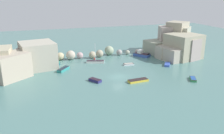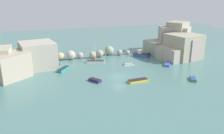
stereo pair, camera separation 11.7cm
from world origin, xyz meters
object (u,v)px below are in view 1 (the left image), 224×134
Objects in this scene: moored_boat_0 at (63,69)px; moored_boat_5 at (95,62)px; moored_boat_6 at (129,64)px; moored_boat_8 at (193,79)px; channel_buoy at (95,59)px; moored_boat_4 at (138,80)px; moored_boat_1 at (167,64)px; moored_boat_2 at (142,54)px; moored_boat_3 at (95,80)px; moored_boat_7 at (58,63)px.

moored_boat_5 is (9.19, 4.11, 0.00)m from moored_boat_0.
moored_boat_8 is (9.14, -14.91, 0.03)m from moored_boat_6.
moored_boat_4 reaches higher than channel_buoy.
moored_boat_1 is 19.35m from moored_boat_5.
moored_boat_2 is at bearing -3.64° from channel_buoy.
moored_boat_0 is 19.15m from moored_boat_4.
moored_boat_4 is 12.18m from moored_boat_8.
moored_boat_2 is 15.14m from moored_boat_5.
moored_boat_6 is at bearing 73.04° from moored_boat_4.
moored_boat_5 is at bearing 63.87° from moored_boat_2.
moored_boat_3 is at bearing -77.33° from moored_boat_8.
moored_boat_0 reaches higher than moored_boat_3.
moored_boat_6 is at bearing -47.65° from channel_buoy.
moored_boat_4 reaches higher than moored_boat_8.
moored_boat_1 is (26.67, -4.19, -0.09)m from moored_boat_0.
moored_boat_5 is 1.95× the size of moored_boat_6.
moored_boat_0 is at bearing 42.23° from moored_boat_5.
moored_boat_1 is at bearing 118.49° from moored_boat_0.
moored_boat_4 is 12.28m from moored_boat_6.
moored_boat_6 is (-7.10, -7.06, -0.39)m from moored_boat_2.
moored_boat_5 is at bearing -47.93° from moored_boat_3.
moored_boat_3 is 14.29m from moored_boat_5.
moored_boat_3 is 0.96× the size of moored_boat_8.
moored_boat_8 is (20.62, -5.88, -0.04)m from moored_boat_3.
moored_boat_5 reaches higher than moored_boat_1.
moored_boat_2 is 0.95× the size of moored_boat_5.
moored_boat_5 is 10.19m from moored_boat_7.
moored_boat_2 is at bearing -131.19° from moored_boat_1.
moored_boat_0 is at bearing -3.42° from moored_boat_3.
channel_buoy reaches higher than moored_boat_6.
moored_boat_1 is at bearing -108.63° from moored_boat_3.
moored_boat_4 is 1.91× the size of moored_boat_7.
moored_boat_5 is at bearing 151.41° from moored_boat_6.
moored_boat_2 reaches higher than moored_boat_8.
moored_boat_2 is at bearing 58.47° from moored_boat_4.
moored_boat_8 is (-0.48, -11.40, 0.01)m from moored_boat_1.
moored_boat_2 reaches higher than moored_boat_3.
channel_buoy is 0.17× the size of moored_boat_6.
moored_boat_1 reaches higher than channel_buoy.
moored_boat_8 is at bearing -54.36° from channel_buoy.
moored_boat_3 reaches higher than moored_boat_8.
moored_boat_0 is 30.48m from moored_boat_8.
channel_buoy is 28.16m from moored_boat_8.
moored_boat_5 is (-17.48, 8.30, 0.09)m from moored_boat_1.
moored_boat_0 is at bearing -179.53° from moored_boat_6.
moored_boat_8 is at bearing 96.66° from moored_boat_0.
moored_boat_0 is (-9.78, -7.30, 0.11)m from channel_buoy.
moored_boat_0 is 1.68× the size of moored_boat_7.
moored_boat_7 is (-17.83, 6.92, 0.03)m from moored_boat_6.
moored_boat_3 is at bearing 67.28° from moored_boat_0.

